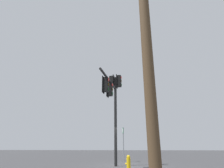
# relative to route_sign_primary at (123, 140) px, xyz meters

# --- Properties ---
(ground_plane) EXTENTS (60.00, 60.00, 0.00)m
(ground_plane) POSITION_rel_route_sign_primary_xyz_m (2.54, 0.20, -1.68)
(ground_plane) COLOR #38383A
(signal_mast_assembly) EXTENTS (4.04, 1.29, 6.46)m
(signal_mast_assembly) POSITION_rel_route_sign_primary_xyz_m (3.63, -0.71, 2.95)
(signal_mast_assembly) COLOR black
(signal_mast_assembly) RESTS_ON ground
(route_sign_primary) EXTENTS (0.31, 0.12, 2.75)m
(route_sign_primary) POSITION_rel_route_sign_primary_xyz_m (0.00, 0.00, 0.00)
(route_sign_primary) COLOR slate
(route_sign_primary) RESTS_ON ground
(fire_hydrant) EXTENTS (0.23, 0.30, 0.81)m
(fire_hydrant) POSITION_rel_route_sign_primary_xyz_m (4.98, 0.21, -1.27)
(fire_hydrant) COLOR yellow
(fire_hydrant) RESTS_ON ground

